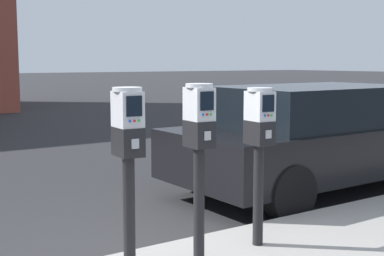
{
  "coord_description": "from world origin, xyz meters",
  "views": [
    {
      "loc": [
        -2.22,
        -3.76,
        1.74
      ],
      "look_at": [
        0.18,
        -0.2,
        1.21
      ],
      "focal_mm": 50.31,
      "sensor_mm": 36.0,
      "label": 1
    }
  ],
  "objects_px": {
    "parking_meter_end_of_row": "(259,138)",
    "parked_car_white_suv": "(323,136)",
    "parking_meter_twin_adjacent": "(199,140)",
    "parking_meter_near_kerb": "(128,148)"
  },
  "relations": [
    {
      "from": "parking_meter_end_of_row",
      "to": "parked_car_white_suv",
      "type": "height_order",
      "value": "parking_meter_end_of_row"
    },
    {
      "from": "parking_meter_end_of_row",
      "to": "parked_car_white_suv",
      "type": "bearing_deg",
      "value": 125.2
    },
    {
      "from": "parking_meter_twin_adjacent",
      "to": "parking_meter_near_kerb",
      "type": "bearing_deg",
      "value": -86.38
    },
    {
      "from": "parking_meter_near_kerb",
      "to": "parked_car_white_suv",
      "type": "bearing_deg",
      "value": 115.75
    },
    {
      "from": "parking_meter_twin_adjacent",
      "to": "parked_car_white_suv",
      "type": "relative_size",
      "value": 0.32
    },
    {
      "from": "parking_meter_near_kerb",
      "to": "parked_car_white_suv",
      "type": "height_order",
      "value": "parking_meter_near_kerb"
    },
    {
      "from": "parking_meter_twin_adjacent",
      "to": "parking_meter_end_of_row",
      "type": "distance_m",
      "value": 0.63
    },
    {
      "from": "parking_meter_near_kerb",
      "to": "parking_meter_end_of_row",
      "type": "relative_size",
      "value": 1.03
    },
    {
      "from": "parking_meter_near_kerb",
      "to": "parking_meter_end_of_row",
      "type": "distance_m",
      "value": 1.26
    },
    {
      "from": "parking_meter_twin_adjacent",
      "to": "parking_meter_end_of_row",
      "type": "bearing_deg",
      "value": 93.62
    }
  ]
}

